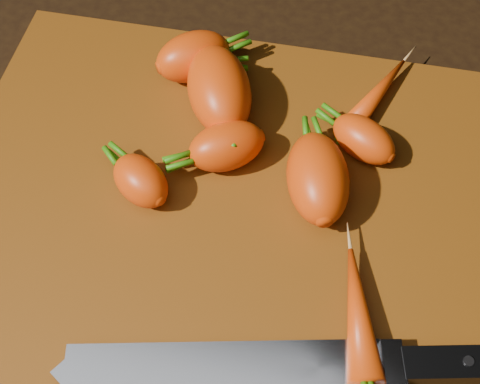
# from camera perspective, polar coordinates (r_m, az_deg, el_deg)

# --- Properties ---
(ground) EXTENTS (2.00, 2.00, 0.01)m
(ground) POSITION_cam_1_polar(r_m,az_deg,el_deg) (0.57, -0.19, -2.76)
(ground) COLOR black
(cutting_board) EXTENTS (0.50, 0.40, 0.01)m
(cutting_board) POSITION_cam_1_polar(r_m,az_deg,el_deg) (0.56, -0.20, -2.19)
(cutting_board) COLOR #5F3008
(cutting_board) RESTS_ON ground
(carrot_0) EXTENTS (0.08, 0.08, 0.05)m
(carrot_0) POSITION_cam_1_polar(r_m,az_deg,el_deg) (0.63, -4.02, 11.47)
(carrot_0) COLOR #DD3F08
(carrot_0) RESTS_ON cutting_board
(carrot_1) EXTENTS (0.07, 0.06, 0.04)m
(carrot_1) POSITION_cam_1_polar(r_m,az_deg,el_deg) (0.55, -8.47, 0.95)
(carrot_1) COLOR #DD3F08
(carrot_1) RESTS_ON cutting_board
(carrot_2) EXTENTS (0.09, 0.11, 0.06)m
(carrot_2) POSITION_cam_1_polar(r_m,az_deg,el_deg) (0.60, -1.79, 8.71)
(carrot_2) COLOR #DD3F08
(carrot_2) RESTS_ON cutting_board
(carrot_3) EXTENTS (0.07, 0.10, 0.05)m
(carrot_3) POSITION_cam_1_polar(r_m,az_deg,el_deg) (0.55, 6.65, 1.18)
(carrot_3) COLOR #DD3F08
(carrot_3) RESTS_ON cutting_board
(carrot_4) EXTENTS (0.08, 0.07, 0.04)m
(carrot_4) POSITION_cam_1_polar(r_m,az_deg,el_deg) (0.57, -1.16, 3.93)
(carrot_4) COLOR #DD3F08
(carrot_4) RESTS_ON cutting_board
(carrot_5) EXTENTS (0.06, 0.04, 0.04)m
(carrot_5) POSITION_cam_1_polar(r_m,az_deg,el_deg) (0.63, -4.02, 11.07)
(carrot_5) COLOR #DD3F08
(carrot_5) RESTS_ON cutting_board
(carrot_6) EXTENTS (0.07, 0.06, 0.04)m
(carrot_6) POSITION_cam_1_polar(r_m,az_deg,el_deg) (0.58, 10.50, 4.47)
(carrot_6) COLOR #DD3F08
(carrot_6) RESTS_ON cutting_board
(carrot_7) EXTENTS (0.06, 0.10, 0.02)m
(carrot_7) POSITION_cam_1_polar(r_m,az_deg,el_deg) (0.63, 11.62, 8.21)
(carrot_7) COLOR #DD3F08
(carrot_7) RESTS_ON cutting_board
(carrot_8) EXTENTS (0.05, 0.11, 0.03)m
(carrot_8) POSITION_cam_1_polar(r_m,az_deg,el_deg) (0.51, 10.04, -10.09)
(carrot_8) COLOR #DD3F08
(carrot_8) RESTS_ON cutting_board
(knife) EXTENTS (0.37, 0.11, 0.02)m
(knife) POSITION_cam_1_polar(r_m,az_deg,el_deg) (0.49, 1.29, -14.88)
(knife) COLOR gray
(knife) RESTS_ON cutting_board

